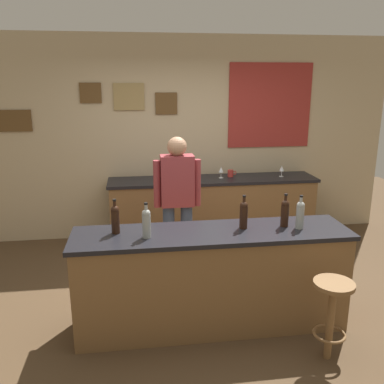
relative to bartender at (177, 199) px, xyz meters
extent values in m
plane|color=#4C3823|center=(0.20, -0.61, -0.94)|extent=(10.00, 10.00, 0.00)
cube|color=tan|center=(0.20, 1.42, 0.46)|extent=(6.00, 0.06, 2.80)
cube|color=brown|center=(-2.00, 1.38, 0.75)|extent=(0.44, 0.02, 0.28)
cube|color=brown|center=(-1.00, 1.38, 1.10)|extent=(0.28, 0.02, 0.26)
cube|color=#997F4C|center=(-0.50, 1.38, 1.05)|extent=(0.41, 0.02, 0.35)
cube|color=brown|center=(0.00, 1.38, 0.96)|extent=(0.30, 0.02, 0.29)
cube|color=maroon|center=(1.47, 1.38, 0.91)|extent=(1.19, 0.02, 1.17)
cube|color=brown|center=(0.20, -1.01, -0.50)|extent=(2.40, 0.57, 0.88)
cube|color=black|center=(0.20, -1.01, -0.04)|extent=(2.45, 0.60, 0.04)
cube|color=brown|center=(0.60, 1.04, -0.51)|extent=(2.79, 0.53, 0.86)
cube|color=black|center=(0.60, 1.04, -0.06)|extent=(2.85, 0.56, 0.04)
cylinder|color=#384766|center=(0.10, 0.00, -0.51)|extent=(0.13, 0.13, 0.86)
cylinder|color=#384766|center=(-0.10, 0.00, -0.51)|extent=(0.13, 0.13, 0.86)
cube|color=maroon|center=(0.00, 0.00, 0.20)|extent=(0.36, 0.20, 0.56)
sphere|color=#A87A5B|center=(0.00, 0.00, 0.58)|extent=(0.21, 0.21, 0.21)
cylinder|color=maroon|center=(0.22, 0.00, 0.17)|extent=(0.08, 0.08, 0.52)
cylinder|color=maroon|center=(-0.22, 0.00, 0.17)|extent=(0.08, 0.08, 0.52)
cylinder|color=brown|center=(1.06, -1.62, -0.61)|extent=(0.06, 0.06, 0.65)
torus|color=brown|center=(1.06, -1.62, -0.72)|extent=(0.26, 0.26, 0.02)
cylinder|color=brown|center=(1.06, -1.62, -0.27)|extent=(0.32, 0.32, 0.03)
cylinder|color=black|center=(-0.63, -0.93, 0.08)|extent=(0.07, 0.07, 0.20)
sphere|color=black|center=(-0.63, -0.93, 0.20)|extent=(0.07, 0.07, 0.07)
cylinder|color=black|center=(-0.63, -0.93, 0.23)|extent=(0.03, 0.03, 0.09)
cylinder|color=black|center=(-0.63, -0.93, 0.28)|extent=(0.03, 0.03, 0.02)
cylinder|color=#999E99|center=(-0.37, -1.08, 0.08)|extent=(0.07, 0.07, 0.20)
sphere|color=#999E99|center=(-0.37, -1.08, 0.20)|extent=(0.07, 0.07, 0.07)
cylinder|color=#999E99|center=(-0.37, -1.08, 0.23)|extent=(0.03, 0.03, 0.09)
cylinder|color=black|center=(-0.37, -1.08, 0.28)|extent=(0.03, 0.03, 0.02)
cylinder|color=black|center=(0.49, -0.97, 0.08)|extent=(0.07, 0.07, 0.20)
sphere|color=black|center=(0.49, -0.97, 0.20)|extent=(0.07, 0.07, 0.07)
cylinder|color=black|center=(0.49, -0.97, 0.23)|extent=(0.03, 0.03, 0.09)
cylinder|color=black|center=(0.49, -0.97, 0.28)|extent=(0.03, 0.03, 0.02)
cylinder|color=black|center=(0.87, -0.97, 0.08)|extent=(0.07, 0.07, 0.20)
sphere|color=black|center=(0.87, -0.97, 0.20)|extent=(0.07, 0.07, 0.07)
cylinder|color=black|center=(0.87, -0.97, 0.23)|extent=(0.03, 0.03, 0.09)
cylinder|color=black|center=(0.87, -0.97, 0.28)|extent=(0.03, 0.03, 0.02)
cylinder|color=#999E99|center=(0.99, -1.04, 0.08)|extent=(0.07, 0.07, 0.20)
sphere|color=#999E99|center=(0.99, -1.04, 0.20)|extent=(0.07, 0.07, 0.07)
cylinder|color=#999E99|center=(0.99, -1.04, 0.23)|extent=(0.03, 0.03, 0.09)
cylinder|color=black|center=(0.99, -1.04, 0.28)|extent=(0.03, 0.03, 0.02)
cylinder|color=silver|center=(-0.12, 1.10, -0.03)|extent=(0.06, 0.06, 0.00)
cylinder|color=silver|center=(-0.12, 1.10, 0.01)|extent=(0.01, 0.01, 0.07)
cone|color=silver|center=(-0.12, 1.10, 0.08)|extent=(0.07, 0.07, 0.08)
cylinder|color=silver|center=(0.71, 1.06, -0.03)|extent=(0.06, 0.06, 0.00)
cylinder|color=silver|center=(0.71, 1.06, 0.01)|extent=(0.01, 0.01, 0.07)
cone|color=silver|center=(0.71, 1.06, 0.08)|extent=(0.07, 0.07, 0.08)
cylinder|color=silver|center=(1.56, 1.02, -0.03)|extent=(0.06, 0.06, 0.00)
cylinder|color=silver|center=(1.56, 1.02, 0.01)|extent=(0.01, 0.01, 0.07)
cone|color=silver|center=(1.56, 1.02, 0.08)|extent=(0.07, 0.07, 0.08)
cylinder|color=#B2332D|center=(0.86, 1.11, 0.01)|extent=(0.08, 0.08, 0.09)
torus|color=#B2332D|center=(0.92, 1.11, 0.02)|extent=(0.06, 0.01, 0.06)
camera|label=1|loc=(-0.44, -4.33, 1.27)|focal=38.48mm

